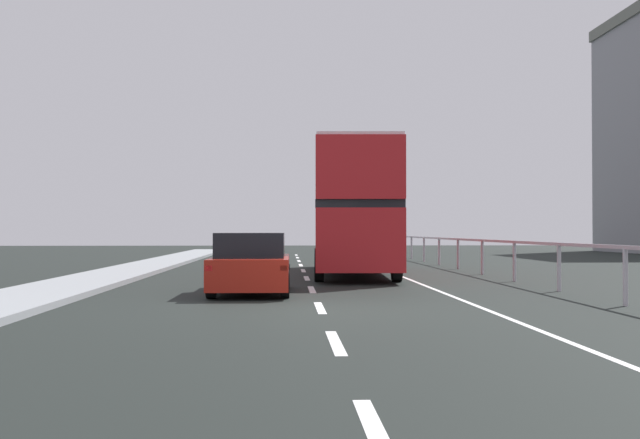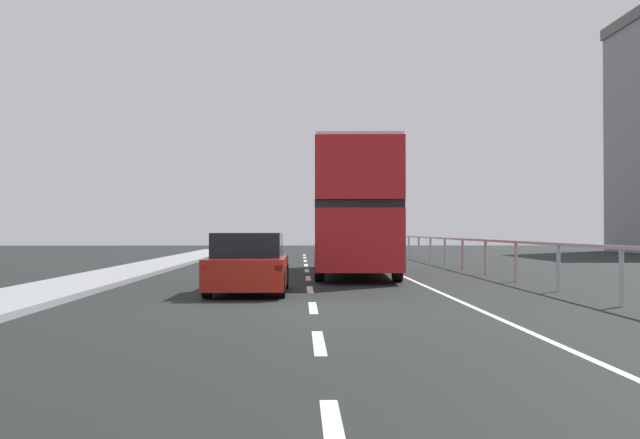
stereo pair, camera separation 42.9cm
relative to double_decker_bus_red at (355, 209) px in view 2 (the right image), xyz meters
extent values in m
cube|color=black|center=(-1.67, -11.12, -2.35)|extent=(75.58, 120.00, 0.10)
cube|color=silver|center=(-1.67, -19.67, -2.30)|extent=(0.16, 2.14, 0.01)
cube|color=silver|center=(-1.67, -15.28, -2.30)|extent=(0.16, 2.14, 0.01)
cube|color=silver|center=(-1.67, -10.90, -2.30)|extent=(0.16, 2.14, 0.01)
cube|color=silver|center=(-1.67, -6.52, -2.30)|extent=(0.16, 2.14, 0.01)
cube|color=silver|center=(-1.67, -2.13, -2.30)|extent=(0.16, 2.14, 0.01)
cube|color=silver|center=(-1.67, 2.25, -2.30)|extent=(0.16, 2.14, 0.01)
cube|color=silver|center=(-1.67, 6.63, -2.30)|extent=(0.16, 2.14, 0.01)
cube|color=silver|center=(-1.67, 11.02, -2.30)|extent=(0.16, 2.14, 0.01)
cube|color=silver|center=(-1.67, 15.40, -2.30)|extent=(0.16, 2.14, 0.01)
cube|color=silver|center=(-1.67, 19.78, -2.30)|extent=(0.16, 2.14, 0.01)
cube|color=silver|center=(1.52, -2.12, -2.30)|extent=(0.12, 46.00, 0.01)
cube|color=#B5ACB7|center=(4.52, -2.12, -1.12)|extent=(0.08, 42.00, 0.08)
cylinder|color=#B5ACB7|center=(4.52, -10.87, -1.71)|extent=(0.10, 0.10, 1.19)
cylinder|color=#B5ACB7|center=(4.52, -7.37, -1.71)|extent=(0.10, 0.10, 1.19)
cylinder|color=#B5ACB7|center=(4.52, -3.87, -1.71)|extent=(0.10, 0.10, 1.19)
cylinder|color=#B5ACB7|center=(4.52, -0.37, -1.71)|extent=(0.10, 0.10, 1.19)
cylinder|color=#B5ACB7|center=(4.52, 3.13, -1.71)|extent=(0.10, 0.10, 1.19)
cylinder|color=#B5ACB7|center=(4.52, 6.63, -1.71)|extent=(0.10, 0.10, 1.19)
cylinder|color=#B5ACB7|center=(4.52, 10.13, -1.71)|extent=(0.10, 0.10, 1.19)
cylinder|color=#B5ACB7|center=(4.52, 13.63, -1.71)|extent=(0.10, 0.10, 1.19)
cylinder|color=#B5ACB7|center=(4.52, 17.13, -1.71)|extent=(0.10, 0.10, 1.19)
cube|color=red|center=(0.00, -0.01, -1.04)|extent=(3.03, 10.74, 1.82)
cube|color=black|center=(0.00, -0.01, -0.02)|extent=(3.03, 10.32, 0.24)
cube|color=red|center=(0.00, -0.01, 1.00)|extent=(3.03, 10.74, 1.79)
cube|color=silver|center=(0.00, -0.01, 1.95)|extent=(2.97, 10.53, 0.10)
cube|color=black|center=(0.26, 5.28, -0.95)|extent=(2.26, 0.15, 1.27)
cube|color=yellow|center=(0.26, 5.28, 1.45)|extent=(1.51, 0.11, 0.28)
cylinder|color=black|center=(-0.96, 3.96, -1.80)|extent=(0.33, 1.01, 1.00)
cylinder|color=black|center=(1.35, 3.85, -1.80)|extent=(0.33, 1.01, 1.00)
cylinder|color=black|center=(-1.34, -3.66, -1.80)|extent=(0.33, 1.01, 1.00)
cylinder|color=black|center=(0.97, -3.78, -1.80)|extent=(0.33, 1.01, 1.00)
cube|color=maroon|center=(-3.17, -7.48, -1.77)|extent=(1.86, 4.12, 0.71)
cube|color=black|center=(-3.17, -7.68, -1.12)|extent=(1.62, 2.27, 0.58)
cube|color=red|center=(-4.00, -9.49, -1.59)|extent=(0.16, 0.06, 0.12)
cube|color=red|center=(-2.38, -9.51, -1.59)|extent=(0.16, 0.06, 0.12)
cylinder|color=black|center=(-3.99, -6.12, -1.98)|extent=(0.21, 0.64, 0.64)
cylinder|color=black|center=(-2.33, -6.13, -1.98)|extent=(0.21, 0.64, 0.64)
cylinder|color=black|center=(-4.01, -8.82, -1.98)|extent=(0.21, 0.64, 0.64)
cylinder|color=black|center=(-2.35, -8.84, -1.98)|extent=(0.21, 0.64, 0.64)
cube|color=#4B5352|center=(-4.01, 12.88, -1.79)|extent=(1.85, 4.38, 0.67)
cube|color=black|center=(-4.01, 12.66, -1.17)|extent=(1.59, 2.43, 0.57)
cube|color=red|center=(-4.72, 10.72, -1.62)|extent=(0.16, 0.06, 0.12)
cube|color=red|center=(-3.19, 10.76, -1.62)|extent=(0.16, 0.06, 0.12)
cylinder|color=black|center=(-4.84, 14.32, -1.98)|extent=(0.22, 0.65, 0.64)
cylinder|color=black|center=(-3.27, 14.37, -1.98)|extent=(0.22, 0.65, 0.64)
cylinder|color=black|center=(-4.76, 11.39, -1.98)|extent=(0.22, 0.65, 0.64)
cylinder|color=black|center=(-3.19, 11.43, -1.98)|extent=(0.22, 0.65, 0.64)
camera|label=1|loc=(-2.35, -25.01, -0.78)|focal=40.18mm
camera|label=2|loc=(-1.92, -25.02, -0.78)|focal=40.18mm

